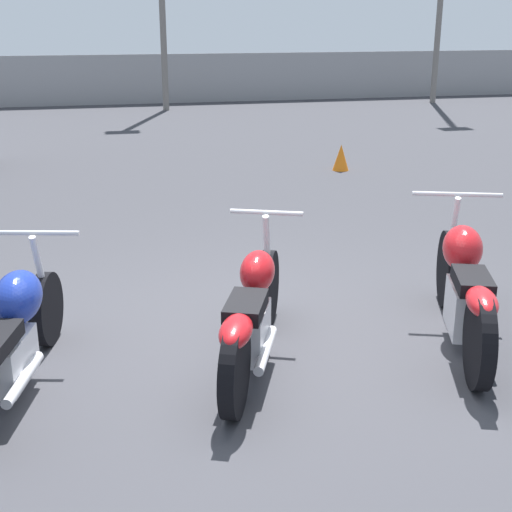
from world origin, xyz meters
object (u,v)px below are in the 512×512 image
object	(u,v)px
traffic_cone_near	(341,157)
motorcycle_slot_0	(11,336)
motorcycle_slot_1	(253,314)
motorcycle_slot_2	(464,288)

from	to	relation	value
traffic_cone_near	motorcycle_slot_0	bearing A→B (deg)	-125.36
motorcycle_slot_0	motorcycle_slot_1	world-z (taller)	motorcycle_slot_1
motorcycle_slot_2	traffic_cone_near	world-z (taller)	motorcycle_slot_2
motorcycle_slot_1	traffic_cone_near	distance (m)	6.89
motorcycle_slot_0	motorcycle_slot_2	bearing A→B (deg)	14.39
motorcycle_slot_1	motorcycle_slot_2	distance (m)	1.63
motorcycle_slot_2	traffic_cone_near	size ratio (longest dim) A/B	4.81
motorcycle_slot_0	motorcycle_slot_2	xyz separation A→B (m)	(3.25, 0.04, 0.04)
traffic_cone_near	motorcycle_slot_1	bearing A→B (deg)	-114.42
motorcycle_slot_2	motorcycle_slot_1	bearing A→B (deg)	-160.02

